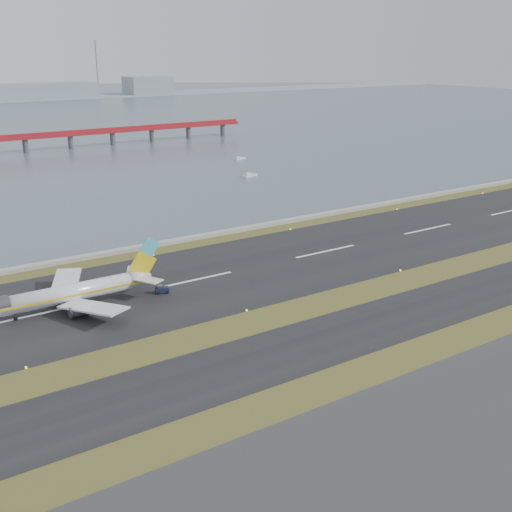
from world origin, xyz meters
The scene contains 10 objects.
ground centered at (0.00, 0.00, 0.00)m, with size 1000.00×1000.00×0.00m, color #3D481A.
apron_strip centered at (0.00, -55.00, 0.05)m, with size 1000.00×50.00×0.10m, color #323234.
taxiway_strip centered at (0.00, -12.00, 0.05)m, with size 1000.00×18.00×0.10m, color black.
runway_strip centered at (0.00, 30.00, 0.05)m, with size 1000.00×45.00×0.10m, color black.
seawall centered at (0.00, 60.00, 0.50)m, with size 1000.00×2.50×1.00m, color gray.
red_pier centered at (20.00, 250.00, 7.28)m, with size 260.00×5.00×10.20m.
airliner centered at (-28.69, 29.32, 3.46)m, with size 38.52×32.89×12.80m.
pushback_tug centered at (-10.11, 26.76, 0.91)m, with size 3.29×2.43×1.88m.
workboat_near centered at (80.46, 129.03, 0.61)m, with size 8.32×5.03×1.93m.
workboat_far centered at (100.22, 168.13, 0.54)m, with size 7.43×4.42×1.72m.
Camera 1 is at (-67.00, -95.85, 52.30)m, focal length 45.00 mm.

